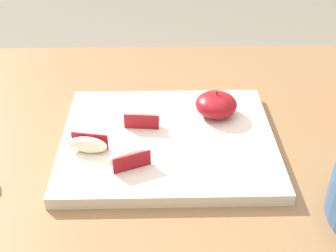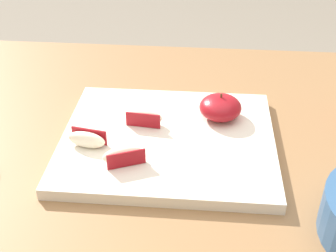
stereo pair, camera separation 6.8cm
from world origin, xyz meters
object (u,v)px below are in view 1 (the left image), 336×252
at_px(cutting_board, 168,140).
at_px(apple_wedge_back, 142,118).
at_px(apple_wedge_right, 88,144).
at_px(apple_wedge_middle, 128,158).
at_px(apple_half_skin_up, 216,104).

xyz_separation_m(cutting_board, apple_wedge_back, (-0.04, 0.03, 0.02)).
relative_size(apple_wedge_right, apple_wedge_back, 1.01).
relative_size(apple_wedge_back, apple_wedge_middle, 0.98).
distance_m(cutting_board, apple_wedge_middle, 0.10).
xyz_separation_m(cutting_board, apple_wedge_right, (-0.13, -0.04, 0.02)).
height_order(cutting_board, apple_half_skin_up, apple_half_skin_up).
height_order(apple_wedge_back, apple_wedge_middle, same).
bearing_deg(apple_wedge_right, cutting_board, 17.72).
xyz_separation_m(apple_wedge_back, apple_wedge_middle, (-0.02, -0.11, 0.00)).
distance_m(apple_half_skin_up, apple_wedge_back, 0.14).
distance_m(cutting_board, apple_wedge_right, 0.14).
relative_size(apple_half_skin_up, apple_wedge_back, 1.14).
relative_size(apple_half_skin_up, apple_wedge_right, 1.13).
height_order(cutting_board, apple_wedge_back, apple_wedge_back).
relative_size(cutting_board, apple_wedge_right, 5.40).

